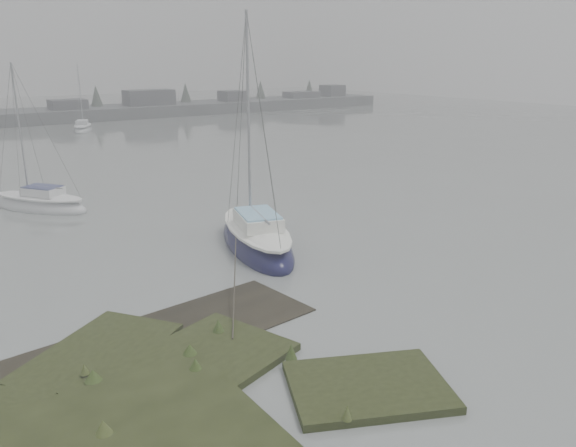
# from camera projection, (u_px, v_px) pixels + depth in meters

# --- Properties ---
(ground) EXTENTS (160.00, 160.00, 0.00)m
(ground) POSITION_uv_depth(u_px,v_px,m) (39.00, 173.00, 36.30)
(ground) COLOR slate
(ground) RESTS_ON ground
(far_shoreline) EXTENTS (60.00, 8.00, 4.15)m
(far_shoreline) POSITION_uv_depth(u_px,v_px,m) (196.00, 106.00, 75.88)
(far_shoreline) COLOR #4C4F51
(far_shoreline) RESTS_ON ground
(sailboat_main) EXTENTS (4.10, 7.16, 9.60)m
(sailboat_main) POSITION_uv_depth(u_px,v_px,m) (256.00, 240.00, 22.15)
(sailboat_main) COLOR #0E0E33
(sailboat_main) RESTS_ON ground
(sailboat_white) EXTENTS (4.52, 5.40, 7.56)m
(sailboat_white) POSITION_uv_depth(u_px,v_px,m) (41.00, 204.00, 27.72)
(sailboat_white) COLOR silver
(sailboat_white) RESTS_ON ground
(sailboat_far_b) EXTENTS (3.49, 5.36, 7.21)m
(sailboat_far_b) POSITION_uv_depth(u_px,v_px,m) (83.00, 129.00, 57.19)
(sailboat_far_b) COLOR #A2A6AC
(sailboat_far_b) RESTS_ON ground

